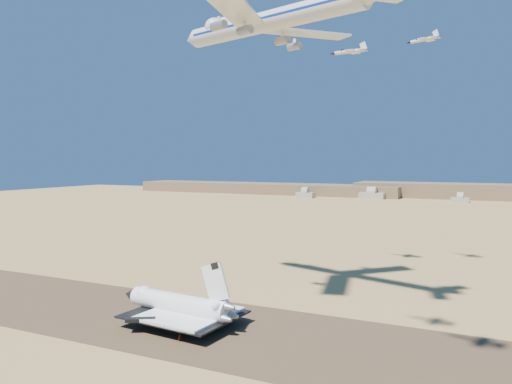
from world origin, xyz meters
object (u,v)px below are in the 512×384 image
at_px(crew_a, 180,335).
at_px(carrier_747, 264,22).
at_px(crew_b, 180,337).
at_px(chase_jet_f, 423,40).
at_px(crew_c, 179,338).
at_px(shuttle, 178,306).
at_px(chase_jet_e, 349,51).

bearing_deg(crew_a, carrier_747, -31.46).
bearing_deg(crew_b, carrier_747, -11.15).
bearing_deg(crew_b, chase_jet_f, -27.87).
relative_size(crew_a, crew_b, 0.89).
relative_size(crew_a, chase_jet_f, 0.11).
height_order(carrier_747, crew_c, carrier_747).
relative_size(shuttle, carrier_747, 0.49).
xyz_separation_m(carrier_747, chase_jet_e, (14.13, 53.31, -0.43)).
distance_m(crew_c, chase_jet_f, 151.48).
xyz_separation_m(shuttle, crew_b, (7.92, -10.72, -4.40)).
bearing_deg(chase_jet_e, shuttle, -101.13).
bearing_deg(carrier_747, chase_jet_f, 73.86).
distance_m(shuttle, crew_c, 14.95).
bearing_deg(crew_c, chase_jet_e, -81.99).
bearing_deg(crew_c, crew_a, -40.55).
relative_size(carrier_747, chase_jet_f, 5.79).
xyz_separation_m(chase_jet_e, chase_jet_f, (27.51, 11.58, 4.46)).
relative_size(carrier_747, crew_b, 45.20).
relative_size(crew_b, crew_c, 1.12).
relative_size(crew_b, chase_jet_f, 0.13).
xyz_separation_m(shuttle, crew_c, (8.20, -11.66, -4.50)).
bearing_deg(crew_c, shuttle, -35.77).
relative_size(shuttle, chase_jet_e, 2.47).
xyz_separation_m(carrier_747, crew_c, (-4.80, -42.94, -91.69)).
relative_size(crew_a, chase_jet_e, 0.10).
distance_m(carrier_747, crew_a, 100.40).
height_order(shuttle, crew_b, shuttle).
bearing_deg(carrier_747, crew_c, -79.83).
bearing_deg(carrier_747, chase_jet_e, 91.71).
bearing_deg(crew_c, carrier_747, -77.25).
distance_m(chase_jet_e, chase_jet_f, 30.18).
bearing_deg(crew_a, crew_b, -165.47).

